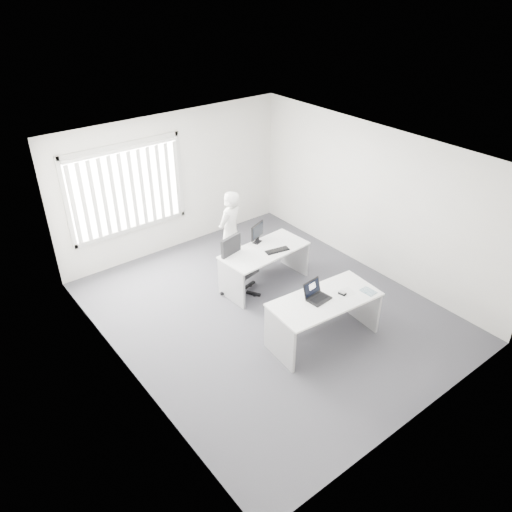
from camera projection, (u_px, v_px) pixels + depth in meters
ground at (267, 311)px, 8.62m from camera, size 6.00×6.00×0.00m
wall_back at (173, 183)px, 9.93m from camera, size 5.00×0.02×2.80m
wall_front at (429, 338)px, 5.87m from camera, size 5.00×0.02×2.80m
wall_left at (121, 297)px, 6.58m from camera, size 0.02×6.00×2.80m
wall_right at (373, 200)px, 9.22m from camera, size 0.02×6.00×2.80m
ceiling at (269, 156)px, 7.18m from camera, size 5.00×6.00×0.02m
window at (127, 189)px, 9.30m from camera, size 2.32×0.06×1.76m
blinds at (128, 191)px, 9.27m from camera, size 2.20×0.10×1.50m
desk_near at (324, 310)px, 7.71m from camera, size 1.78×0.95×0.79m
desk_far at (265, 259)px, 9.08m from camera, size 1.67×0.87×0.74m
office_chair at (238, 276)px, 8.96m from camera, size 0.73×0.73×1.08m
person at (230, 232)px, 9.37m from camera, size 0.70×0.58×1.65m
laptop at (320, 292)px, 7.50m from camera, size 0.38×0.34×0.27m
paper_sheet at (344, 293)px, 7.72m from camera, size 0.35×0.28×0.00m
mouse at (342, 293)px, 7.68m from camera, size 0.09×0.13×0.05m
booklet at (368, 291)px, 7.75m from camera, size 0.17×0.24×0.01m
keyboard at (277, 250)px, 8.93m from camera, size 0.46×0.23×0.02m
monitor at (257, 233)px, 9.11m from camera, size 0.40×0.24×0.38m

